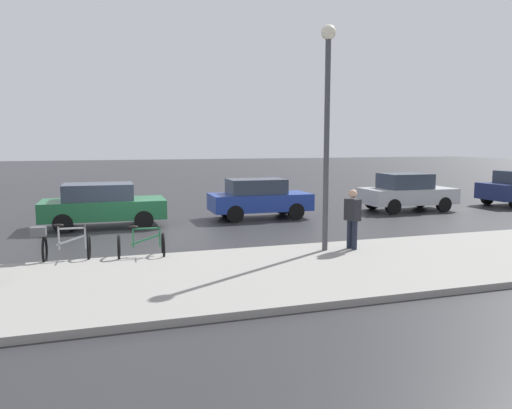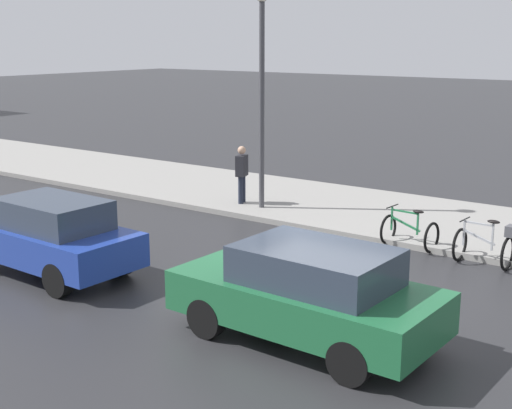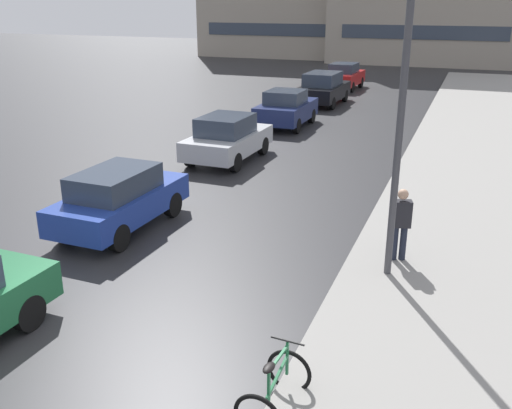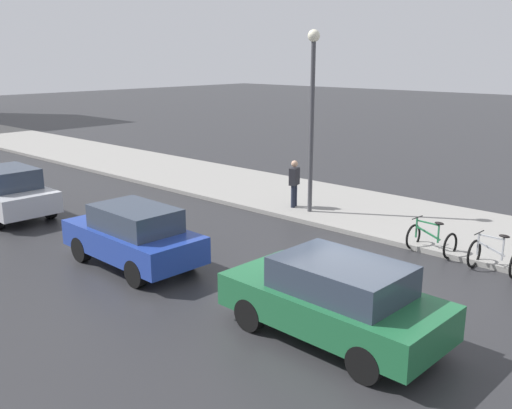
# 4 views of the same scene
# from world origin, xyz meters

# --- Properties ---
(ground_plane) EXTENTS (140.00, 140.00, 0.00)m
(ground_plane) POSITION_xyz_m (0.00, 0.00, 0.00)
(ground_plane) COLOR #28282B
(sidewalk_kerb) EXTENTS (4.80, 60.00, 0.14)m
(sidewalk_kerb) POSITION_xyz_m (6.00, 10.00, 0.07)
(sidewalk_kerb) COLOR gray
(sidewalk_kerb) RESTS_ON ground
(bicycle_nearest) EXTENTS (0.76, 1.34, 0.99)m
(bicycle_nearest) POSITION_xyz_m (3.43, -2.04, 0.50)
(bicycle_nearest) COLOR black
(bicycle_nearest) RESTS_ON ground
(bicycle_second) EXTENTS (0.76, 1.17, 0.91)m
(bicycle_second) POSITION_xyz_m (3.70, -0.16, 0.38)
(bicycle_second) COLOR black
(bicycle_second) RESTS_ON ground
(car_green) EXTENTS (2.02, 4.18, 1.52)m
(car_green) POSITION_xyz_m (-1.83, -0.96, 0.79)
(car_green) COLOR #1E6038
(car_green) RESTS_ON ground
(car_blue) EXTENTS (1.79, 3.89, 1.53)m
(car_blue) POSITION_xyz_m (-2.07, 4.84, 0.79)
(car_blue) COLOR navy
(car_blue) RESTS_ON ground
(car_silver) EXTENTS (1.96, 3.96, 1.60)m
(car_silver) POSITION_xyz_m (-2.15, 11.57, 0.80)
(car_silver) COLOR #B2B5BA
(car_silver) RESTS_ON ground
(pedestrian) EXTENTS (0.45, 0.35, 1.71)m
(pedestrian) POSITION_xyz_m (4.62, 5.18, 0.97)
(pedestrian) COLOR #1E2333
(pedestrian) RESTS_ON ground
(streetlamp) EXTENTS (0.37, 0.37, 5.81)m
(streetlamp) POSITION_xyz_m (4.52, 4.44, 3.69)
(streetlamp) COLOR #424247
(streetlamp) RESTS_ON ground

